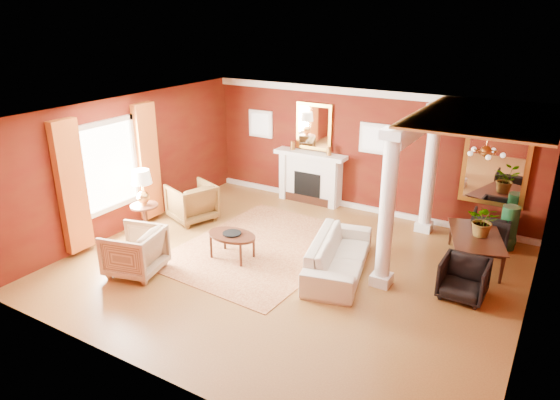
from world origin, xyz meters
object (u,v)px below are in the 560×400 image
Objects in this scene: coffee_table at (232,236)px; side_table at (143,192)px; sofa at (339,249)px; dining_table at (477,241)px; armchair_leopard at (192,200)px; armchair_stripe at (134,249)px.

coffee_table is 2.31m from side_table.
coffee_table is 0.69× the size of side_table.
side_table reaches higher than sofa.
side_table is 0.90× the size of dining_table.
sofa is at bearing 110.63° from dining_table.
coffee_table is at bearing 92.09° from sofa.
armchair_leopard reaches higher than armchair_stripe.
armchair_stripe is 0.65× the size of side_table.
dining_table is at bearing 110.24° from armchair_stripe.
side_table is at bearing 84.74° from sofa.
armchair_stripe reaches higher than coffee_table.
side_table is (-2.25, -0.05, 0.52)m from coffee_table.
coffee_table is at bearing 81.25° from armchair_leopard.
coffee_table is (-2.01, -0.56, 0.01)m from sofa.
armchair_leopard reaches higher than dining_table.
side_table reaches higher than coffee_table.
side_table is (-4.26, -0.61, 0.52)m from sofa.
sofa reaches higher than coffee_table.
dining_table is at bearing -65.27° from sofa.
armchair_stripe is at bearing 37.26° from armchair_leopard.
coffee_table is at bearing 100.75° from dining_table.
armchair_stripe is at bearing -51.43° from side_table.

